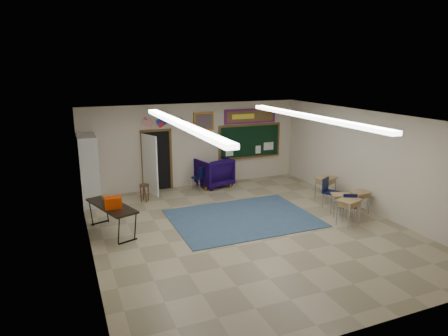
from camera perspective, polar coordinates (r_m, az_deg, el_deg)
name	(u,v)px	position (r m, az deg, el deg)	size (l,w,h in m)	color
floor	(249,229)	(10.86, 3.52, -8.75)	(9.00, 9.00, 0.00)	gray
back_wall	(195,145)	(14.43, -4.23, 3.28)	(8.00, 0.04, 3.00)	#C1B49D
front_wall	(374,245)	(6.85, 20.68, -10.27)	(8.00, 0.04, 3.00)	#C1B49D
left_wall	(87,194)	(9.38, -18.92, -3.52)	(0.04, 9.00, 3.00)	#C1B49D
right_wall	(371,162)	(12.60, 20.22, 0.81)	(0.04, 9.00, 3.00)	#C1B49D
ceiling	(250,118)	(10.07, 3.78, 7.16)	(8.00, 9.00, 0.04)	beige
area_rug	(243,218)	(11.60, 2.68, -7.14)	(4.00, 3.00, 0.02)	#354C65
fluorescent_strips	(250,120)	(10.08, 3.78, 6.82)	(3.86, 6.00, 0.10)	white
doorway	(155,162)	(13.99, -9.85, 0.91)	(1.10, 0.89, 2.16)	black
chalkboard	(250,142)	(15.22, 3.71, 3.73)	(2.55, 0.14, 1.30)	brown
bulletin_board	(250,116)	(15.08, 3.77, 7.41)	(2.10, 0.05, 0.55)	red
framed_art_print	(204,121)	(14.37, -2.92, 6.69)	(0.75, 0.05, 0.65)	#925F1C
wall_clock	(179,123)	(14.10, -6.38, 6.47)	(0.32, 0.05, 0.32)	black
wall_flags	(155,120)	(13.85, -9.77, 6.76)	(1.16, 0.06, 0.70)	red
storage_cabinet	(89,170)	(13.21, -18.74, -0.27)	(0.59, 1.25, 2.20)	#BCBBB6
wingback_armchair	(214,172)	(14.53, -1.47, -0.57)	(1.11, 1.15, 1.04)	black
student_chair_reading	(199,178)	(14.16, -3.60, -1.42)	(0.42, 0.42, 0.84)	black
student_chair_desk_a	(348,206)	(11.84, 17.24, -5.24)	(0.42, 0.42, 0.84)	black
student_chair_desk_b	(331,193)	(12.77, 15.03, -3.48)	(0.46, 0.46, 0.91)	black
student_desk_front_left	(341,204)	(12.14, 16.34, -4.92)	(0.67, 0.59, 0.66)	#9D7949
student_desk_front_right	(325,188)	(13.33, 14.29, -2.74)	(0.80, 0.71, 0.79)	#9D7949
student_desk_back_left	(348,211)	(11.49, 17.36, -5.86)	(0.73, 0.63, 0.74)	#9D7949
student_desk_back_right	(359,201)	(12.52, 18.76, -4.51)	(0.58, 0.45, 0.67)	#9D7949
folding_table	(112,217)	(10.91, -15.69, -6.82)	(1.17, 1.94, 1.05)	black
wooden_stool	(145,193)	(13.17, -11.28, -3.47)	(0.32, 0.32, 0.56)	#493115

